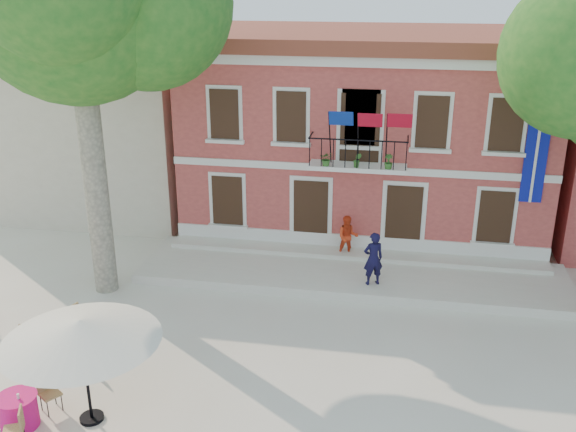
# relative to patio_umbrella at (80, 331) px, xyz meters

# --- Properties ---
(ground) EXTENTS (90.00, 90.00, 0.00)m
(ground) POSITION_rel_patio_umbrella_xyz_m (3.15, 3.87, -2.30)
(ground) COLOR beige
(ground) RESTS_ON ground
(main_building) EXTENTS (13.50, 9.59, 7.50)m
(main_building) POSITION_rel_patio_umbrella_xyz_m (5.15, 13.86, 1.48)
(main_building) COLOR #CD534A
(main_building) RESTS_ON ground
(neighbor_west) EXTENTS (9.40, 9.40, 6.40)m
(neighbor_west) POSITION_rel_patio_umbrella_xyz_m (-6.35, 14.87, 0.92)
(neighbor_west) COLOR beige
(neighbor_west) RESTS_ON ground
(terrace) EXTENTS (14.00, 3.40, 0.30)m
(terrace) POSITION_rel_patio_umbrella_xyz_m (5.15, 8.27, -2.15)
(terrace) COLOR silver
(terrace) RESTS_ON ground
(patio_umbrella) EXTENTS (3.44, 3.44, 2.56)m
(patio_umbrella) POSITION_rel_patio_umbrella_xyz_m (0.00, 0.00, 0.00)
(patio_umbrella) COLOR black
(patio_umbrella) RESTS_ON ground
(pedestrian_navy) EXTENTS (0.75, 0.63, 1.74)m
(pedestrian_navy) POSITION_rel_patio_umbrella_xyz_m (5.88, 7.36, -1.13)
(pedestrian_navy) COLOR black
(pedestrian_navy) RESTS_ON terrace
(pedestrian_orange) EXTENTS (0.80, 0.67, 1.50)m
(pedestrian_orange) POSITION_rel_patio_umbrella_xyz_m (4.92, 9.28, -1.25)
(pedestrian_orange) COLOR red
(pedestrian_orange) RESTS_ON terrace
(cafe_table_0) EXTENTS (1.81, 1.80, 0.95)m
(cafe_table_0) POSITION_rel_patio_umbrella_xyz_m (-2.09, 2.53, -1.87)
(cafe_table_0) COLOR #ED1659
(cafe_table_0) RESTS_ON ground
(cafe_table_1) EXTENTS (1.70, 1.87, 0.95)m
(cafe_table_1) POSITION_rel_patio_umbrella_xyz_m (-1.47, -0.48, -1.87)
(cafe_table_1) COLOR #ED1659
(cafe_table_1) RESTS_ON ground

